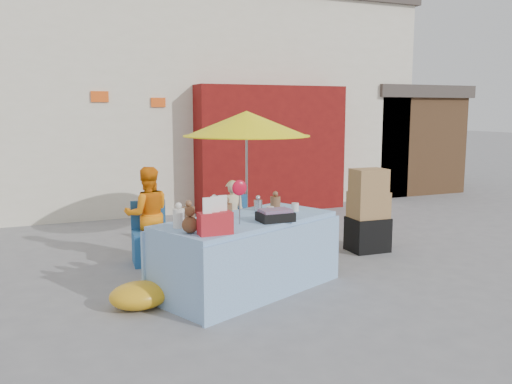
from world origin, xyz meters
name	(u,v)px	position (x,y,z in m)	size (l,w,h in m)	color
ground	(252,278)	(0.00, 0.00, 0.00)	(80.00, 80.00, 0.00)	slate
backdrop	(154,69)	(0.52, 7.52, 3.10)	(14.00, 8.00, 7.80)	silver
market_table	(246,253)	(-0.22, -0.38, 0.44)	(2.46, 1.84, 1.35)	#97C4F1
chair_left	(151,245)	(-1.02, 1.18, 0.26)	(0.52, 0.51, 0.85)	#1E528B
chair_right	(235,237)	(0.23, 1.18, 0.26)	(0.52, 0.51, 0.85)	#1E528B
vendor_orange	(148,214)	(-1.02, 1.32, 0.67)	(0.65, 0.50, 1.33)	orange
vendor_beige	(232,216)	(0.23, 1.32, 0.54)	(0.40, 0.26, 1.08)	beige
umbrella	(247,124)	(0.53, 1.47, 1.89)	(1.90, 1.90, 2.09)	gray
box_stack	(368,213)	(2.12, 0.57, 0.57)	(0.58, 0.48, 1.25)	black
tarp_bundle	(139,295)	(-1.50, -0.49, 0.14)	(0.64, 0.51, 0.29)	gold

